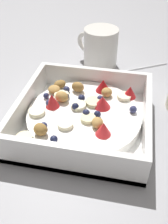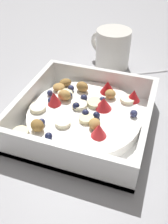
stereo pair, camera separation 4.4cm
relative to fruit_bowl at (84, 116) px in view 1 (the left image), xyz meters
name	(u,v)px [view 1 (the left image)]	position (x,y,z in m)	size (l,w,h in m)	color
ground_plane	(87,123)	(0.00, 0.01, -0.02)	(2.40, 2.40, 0.00)	#9E9EA3
fruit_bowl	(84,116)	(0.00, 0.00, 0.00)	(0.22, 0.22, 0.06)	white
spoon	(122,70)	(-0.20, 0.05, -0.02)	(0.10, 0.16, 0.01)	silver
coffee_mug	(100,47)	(-0.22, -0.01, 0.03)	(0.08, 0.10, 0.09)	white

